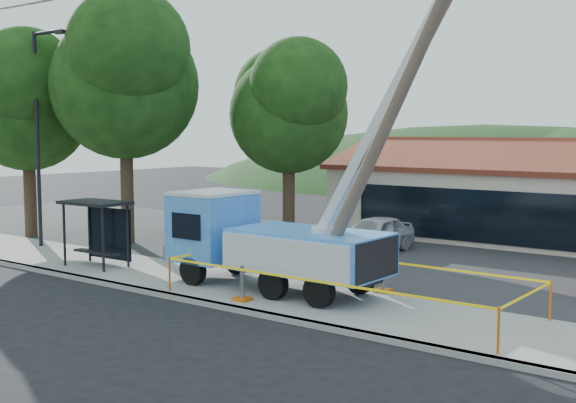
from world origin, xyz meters
The scene contains 15 objects.
ground centered at (0.00, 0.00, 0.00)m, with size 120.00×120.00×0.00m, color black.
curb centered at (0.00, 2.10, 0.07)m, with size 60.00×0.25×0.15m, color gray.
sidewalk centered at (0.00, 4.00, 0.07)m, with size 60.00×4.00×0.15m, color gray.
parking_lot centered at (0.00, 12.00, 0.05)m, with size 60.00×12.00×0.10m, color #28282B.
streetlight centered at (-13.78, 5.00, 5.30)m, with size 2.13×0.22×9.00m.
tree_west_near centered at (-12.00, 8.00, 7.52)m, with size 7.56×6.72×10.80m.
tree_west_far centered at (-17.00, 6.50, 6.54)m, with size 6.84×6.08×9.48m.
tree_lot centered at (-7.00, 13.00, 6.21)m, with size 6.30×5.60×8.94m.
hill_west centered at (-15.00, 55.00, 0.00)m, with size 78.40×56.00×28.00m, color #133514.
utility_truck centered at (-1.19, 4.45, 1.75)m, with size 10.40×3.88×10.11m.
leaning_pole centered at (3.19, 4.19, 5.58)m, with size 5.25×1.94×10.02m.
bus_shelter centered at (-8.42, 3.70, 1.86)m, with size 2.50×1.60×2.35m.
caution_tape centered at (1.72, 4.11, 0.91)m, with size 10.29×3.57×1.03m.
car_silver centered at (-2.15, 12.27, 0.00)m, with size 1.74×4.34×1.48m, color #AEB1B6.
car_white centered at (-11.11, 11.78, 0.00)m, with size 1.72×4.24×1.23m, color silver.
Camera 1 is at (12.47, -12.50, 4.97)m, focal length 45.00 mm.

